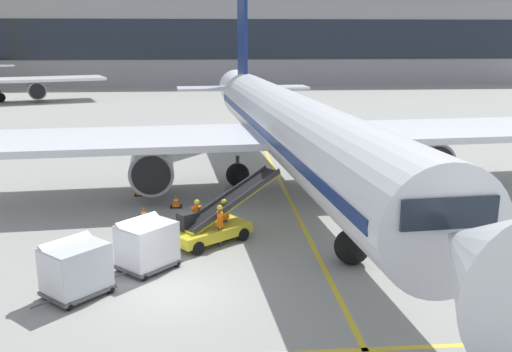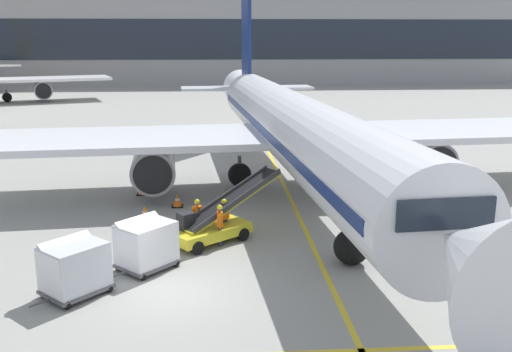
{
  "view_description": "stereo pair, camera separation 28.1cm",
  "coord_description": "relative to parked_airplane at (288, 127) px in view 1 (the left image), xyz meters",
  "views": [
    {
      "loc": [
        1.31,
        -17.63,
        8.39
      ],
      "look_at": [
        3.16,
        4.54,
        2.89
      ],
      "focal_mm": 39.55,
      "sensor_mm": 36.0,
      "label": 1
    },
    {
      "loc": [
        1.59,
        -17.65,
        8.39
      ],
      "look_at": [
        3.16,
        4.54,
        2.89
      ],
      "focal_mm": 39.55,
      "sensor_mm": 36.0,
      "label": 2
    }
  ],
  "objects": [
    {
      "name": "safety_cone_wingtip",
      "position": [
        -7.51,
        -5.29,
        -3.2
      ],
      "size": [
        0.63,
        0.63,
        0.72
      ],
      "color": "black",
      "rests_on": "ground"
    },
    {
      "name": "baggage_cart_lead",
      "position": [
        -6.78,
        -10.99,
        -2.54
      ],
      "size": [
        2.54,
        2.55,
        1.91
      ],
      "color": "#515156",
      "rests_on": "ground"
    },
    {
      "name": "ground_plane",
      "position": [
        -5.68,
        -13.17,
        -3.54
      ],
      "size": [
        600.0,
        600.0,
        0.0
      ],
      "primitive_type": "plane",
      "color": "gray"
    },
    {
      "name": "apron_guidance_line_stop_bar",
      "position": [
        0.07,
        -17.16,
        -3.54
      ],
      "size": [
        12.0,
        0.2,
        0.01
      ],
      "color": "yellow",
      "rests_on": "ground"
    },
    {
      "name": "apron_guidance_line_lead_in",
      "position": [
        -0.21,
        -0.82,
        -3.54
      ],
      "size": [
        0.2,
        110.0,
        0.01
      ],
      "color": "yellow",
      "rests_on": "ground"
    },
    {
      "name": "baggage_cart_second",
      "position": [
        -8.9,
        -13.04,
        -2.54
      ],
      "size": [
        2.54,
        2.55,
        1.91
      ],
      "color": "#515156",
      "rests_on": "ground"
    },
    {
      "name": "ground_crew_marshaller",
      "position": [
        -4.02,
        -8.78,
        -2.55
      ],
      "size": [
        0.26,
        0.57,
        1.74
      ],
      "color": "#333847",
      "rests_on": "ground"
    },
    {
      "name": "ground_crew_by_carts",
      "position": [
        -4.97,
        -7.89,
        -2.55
      ],
      "size": [
        0.45,
        0.43,
        1.74
      ],
      "color": "black",
      "rests_on": "ground"
    },
    {
      "name": "belt_loader",
      "position": [
        -4.24,
        -8.26,
        -2.72
      ],
      "size": [
        5.06,
        4.31,
        2.71
      ],
      "color": "gold",
      "rests_on": "ground"
    },
    {
      "name": "parked_airplane",
      "position": [
        0.0,
        0.0,
        0.0
      ],
      "size": [
        34.61,
        44.04,
        14.68
      ],
      "color": "silver",
      "rests_on": "ground"
    },
    {
      "name": "terminal_building",
      "position": [
        -8.53,
        79.88,
        4.35
      ],
      "size": [
        126.35,
        20.37,
        15.9
      ],
      "color": "#939399",
      "rests_on": "ground"
    },
    {
      "name": "safety_cone_engine_keepout",
      "position": [
        -8.23,
        -0.76,
        -3.23
      ],
      "size": [
        0.56,
        0.56,
        0.64
      ],
      "color": "black",
      "rests_on": "ground"
    },
    {
      "name": "ground_crew_by_loader",
      "position": [
        -3.83,
        -7.93,
        -2.55
      ],
      "size": [
        0.44,
        0.44,
        1.74
      ],
      "color": "#333847",
      "rests_on": "ground"
    },
    {
      "name": "safety_cone_nose_mark",
      "position": [
        -6.14,
        -3.16,
        -3.22
      ],
      "size": [
        0.58,
        0.58,
        0.66
      ],
      "color": "black",
      "rests_on": "ground"
    }
  ]
}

